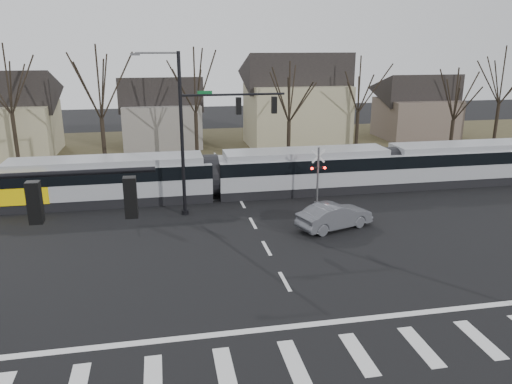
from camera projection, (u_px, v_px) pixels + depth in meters
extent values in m
plane|color=black|center=(296.00, 302.00, 21.30)|extent=(140.00, 140.00, 0.00)
cube|color=#38331E|center=(213.00, 151.00, 51.40)|extent=(140.00, 28.00, 0.01)
cube|color=silver|center=(153.00, 379.00, 16.44)|extent=(0.60, 2.60, 0.01)
cube|color=silver|center=(225.00, 370.00, 16.88)|extent=(0.60, 2.60, 0.01)
cube|color=silver|center=(294.00, 362.00, 17.32)|extent=(0.60, 2.60, 0.01)
cube|color=silver|center=(359.00, 354.00, 17.76)|extent=(0.60, 2.60, 0.01)
cube|color=silver|center=(421.00, 346.00, 18.20)|extent=(0.60, 2.60, 0.01)
cube|color=silver|center=(480.00, 339.00, 18.64)|extent=(0.60, 2.60, 0.01)
cube|color=silver|center=(308.00, 325.00, 19.61)|extent=(28.00, 0.35, 0.01)
cube|color=silver|center=(285.00, 281.00, 23.18)|extent=(0.18, 2.00, 0.01)
cube|color=silver|center=(267.00, 248.00, 26.94)|extent=(0.18, 2.00, 0.01)
cube|color=silver|center=(253.00, 223.00, 30.71)|extent=(0.18, 2.00, 0.01)
cube|color=silver|center=(242.00, 204.00, 34.47)|extent=(0.18, 2.00, 0.01)
cube|color=silver|center=(234.00, 188.00, 38.23)|extent=(0.18, 2.00, 0.01)
cube|color=silver|center=(226.00, 175.00, 41.99)|extent=(0.18, 2.00, 0.01)
cube|color=silver|center=(221.00, 164.00, 45.76)|extent=(0.18, 2.00, 0.01)
cube|color=silver|center=(216.00, 155.00, 49.52)|extent=(0.18, 2.00, 0.01)
cube|color=#59595E|center=(240.00, 199.00, 35.50)|extent=(90.00, 0.12, 0.06)
cube|color=#59595E|center=(237.00, 193.00, 36.81)|extent=(90.00, 0.12, 0.06)
cube|color=gray|center=(108.00, 181.00, 34.24)|extent=(14.14, 3.05, 3.18)
cube|color=black|center=(107.00, 172.00, 34.06)|extent=(14.16, 3.09, 0.92)
cube|color=yellow|center=(25.00, 183.00, 33.24)|extent=(3.48, 3.11, 2.12)
cube|color=gray|center=(306.00, 171.00, 36.84)|extent=(13.05, 3.05, 3.18)
cube|color=black|center=(306.00, 162.00, 36.65)|extent=(13.07, 3.09, 0.92)
cube|color=gray|center=(471.00, 163.00, 39.33)|extent=(14.14, 3.05, 3.18)
cube|color=black|center=(472.00, 155.00, 39.15)|extent=(14.16, 3.09, 0.92)
imported|color=#55565D|center=(335.00, 216.00, 29.68)|extent=(4.54, 5.70, 1.54)
cylinder|color=black|center=(17.00, 175.00, 11.88)|extent=(6.50, 0.14, 0.14)
cube|color=black|center=(35.00, 203.00, 12.14)|extent=(0.32, 0.32, 1.05)
sphere|color=#FF0C07|center=(33.00, 190.00, 12.05)|extent=(0.22, 0.22, 0.22)
cube|color=black|center=(131.00, 197.00, 12.56)|extent=(0.32, 0.32, 1.05)
sphere|color=#FF0C07|center=(130.00, 185.00, 12.46)|extent=(0.22, 0.22, 0.22)
cylinder|color=black|center=(182.00, 136.00, 30.87)|extent=(0.22, 0.22, 10.20)
cylinder|color=black|center=(185.00, 212.00, 32.28)|extent=(0.44, 0.44, 0.30)
cylinder|color=black|center=(233.00, 95.00, 30.75)|extent=(6.50, 0.14, 0.14)
cube|color=#0C5926|center=(205.00, 93.00, 30.39)|extent=(0.90, 0.03, 0.22)
cube|color=black|center=(239.00, 106.00, 31.01)|extent=(0.32, 0.32, 1.05)
sphere|color=#FF0C07|center=(238.00, 101.00, 30.92)|extent=(0.22, 0.22, 0.22)
cube|color=black|center=(274.00, 105.00, 31.43)|extent=(0.32, 0.32, 1.05)
sphere|color=#FF0C07|center=(274.00, 100.00, 31.33)|extent=(0.22, 0.22, 0.22)
cube|color=#59595B|center=(135.00, 54.00, 29.00)|extent=(0.55, 0.22, 0.14)
cylinder|color=#59595B|center=(318.00, 176.00, 33.69)|extent=(0.14, 0.14, 4.00)
cylinder|color=#59595B|center=(317.00, 203.00, 34.23)|extent=(0.36, 0.36, 0.20)
cube|color=silver|center=(319.00, 156.00, 33.29)|extent=(0.95, 0.04, 0.95)
cube|color=silver|center=(319.00, 156.00, 33.29)|extent=(0.95, 0.04, 0.95)
cube|color=black|center=(318.00, 168.00, 33.52)|extent=(1.00, 0.10, 0.12)
sphere|color=#FF0C07|center=(312.00, 168.00, 33.36)|extent=(0.18, 0.18, 0.18)
sphere|color=#FF0C07|center=(325.00, 168.00, 33.52)|extent=(0.18, 0.18, 0.18)
cube|color=gray|center=(7.00, 130.00, 48.90)|extent=(9.00, 8.00, 5.00)
cube|color=slate|center=(162.00, 125.00, 53.60)|extent=(8.00, 7.00, 4.50)
cube|color=gray|center=(296.00, 116.00, 53.07)|extent=(10.00, 8.00, 6.50)
cube|color=brown|center=(415.00, 119.00, 57.98)|extent=(8.00, 7.00, 4.50)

